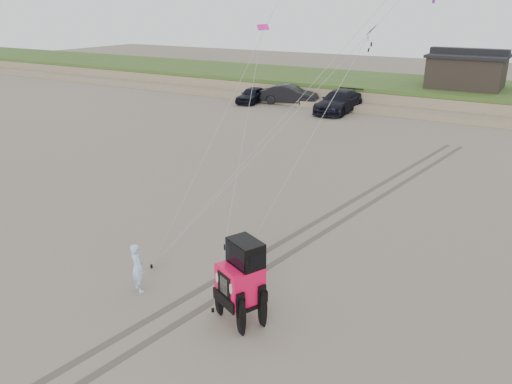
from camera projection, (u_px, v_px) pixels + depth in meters
ground at (179, 291)px, 15.81m from camera, size 160.00×160.00×0.00m
dune_ridge at (441, 95)px, 45.60m from camera, size 160.00×14.25×1.73m
cabin at (467, 70)px, 43.38m from camera, size 6.40×5.40×3.35m
truck_a at (252, 95)px, 46.19m from camera, size 2.03×4.39×1.46m
truck_b at (289, 95)px, 45.63m from camera, size 5.45×2.82×1.71m
truck_c at (339, 102)px, 42.04m from camera, size 2.59×6.23×1.80m
jeep at (240, 290)px, 14.01m from camera, size 4.28×5.80×1.98m
man at (137, 268)px, 15.57m from camera, size 0.69×0.57×1.63m
stake_main at (151, 266)px, 17.19m from camera, size 0.08×0.08×0.12m
stake_aux at (213, 310)px, 14.72m from camera, size 0.08×0.08×0.12m
tire_tracks at (335, 218)px, 21.26m from camera, size 5.22×29.74×0.01m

